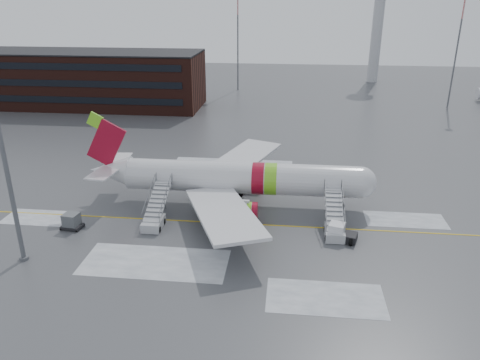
# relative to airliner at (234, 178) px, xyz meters

# --- Properties ---
(ground) EXTENTS (260.00, 260.00, 0.00)m
(ground) POSITION_rel_airliner_xyz_m (0.05, -4.27, -3.42)
(ground) COLOR #494C4F
(ground) RESTS_ON ground
(airliner) EXTENTS (35.03, 32.97, 11.18)m
(airliner) POSITION_rel_airliner_xyz_m (0.00, 0.00, 0.00)
(airliner) COLOR silver
(airliner) RESTS_ON ground
(airstair_fwd) EXTENTS (2.05, 7.70, 3.48)m
(airstair_fwd) POSITION_rel_airliner_xyz_m (11.62, -6.54, -2.35)
(airstair_fwd) COLOR #ABAEB3
(airstair_fwd) RESTS_ON ground
(airstair_aft) EXTENTS (2.05, 7.70, 3.48)m
(airstair_aft) POSITION_rel_airliner_xyz_m (-8.09, -6.54, -2.35)
(airstair_aft) COLOR #A8AAAF
(airstair_aft) RESTS_ON ground
(pushback_tug) EXTENTS (3.46, 2.97, 1.78)m
(pushback_tug) POSITION_rel_airliner_xyz_m (12.14, -7.76, -2.63)
(pushback_tug) COLOR black
(pushback_tug) RESTS_ON ground
(uld_container) EXTENTS (2.33, 1.82, 1.76)m
(uld_container) POSITION_rel_airliner_xyz_m (-16.97, -8.41, -2.59)
(uld_container) COLOR black
(uld_container) RESTS_ON ground
(terminal_building) EXTENTS (62.00, 16.11, 12.30)m
(terminal_building) POSITION_rel_airliner_xyz_m (-44.95, 50.71, 2.78)
(terminal_building) COLOR #3F1E16
(terminal_building) RESTS_ON ground
(control_tower) EXTENTS (6.40, 6.40, 30.00)m
(control_tower) POSITION_rel_airliner_xyz_m (30.05, 90.73, 15.33)
(control_tower) COLOR #B2B5BA
(control_tower) RESTS_ON ground
(light_mast_far_ne) EXTENTS (1.20, 1.20, 24.25)m
(light_mast_far_ne) POSITION_rel_airliner_xyz_m (42.05, 57.73, 10.42)
(light_mast_far_ne) COLOR #595B60
(light_mast_far_ne) RESTS_ON ground
(light_mast_far_n) EXTENTS (1.20, 1.20, 24.25)m
(light_mast_far_n) POSITION_rel_airliner_xyz_m (-7.95, 73.73, 10.42)
(light_mast_far_n) COLOR #595B60
(light_mast_far_n) RESTS_ON ground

